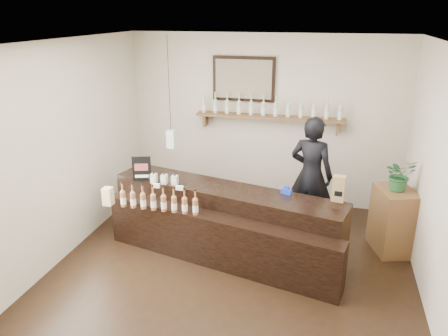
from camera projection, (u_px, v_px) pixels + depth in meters
ground at (228, 278)px, 5.41m from camera, size 5.00×5.00×0.00m
room_shell at (229, 146)px, 4.83m from camera, size 5.00×5.00×5.00m
back_wall_decor at (254, 101)px, 7.01m from camera, size 2.66×0.96×1.69m
counter at (223, 224)px, 5.84m from camera, size 3.27×1.59×1.05m
promo_sign at (142, 169)px, 5.96m from camera, size 0.25×0.10×0.36m
paper_bag at (339, 189)px, 5.34m from camera, size 0.17×0.13×0.33m
tape_dispenser at (286, 191)px, 5.58m from camera, size 0.15×0.09×0.12m
side_cabinet at (393, 220)px, 5.90m from camera, size 0.61×0.72×0.89m
potted_plant at (400, 175)px, 5.67m from camera, size 0.51×0.49×0.43m
shopkeeper at (312, 168)px, 6.29m from camera, size 0.82×0.66×1.97m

